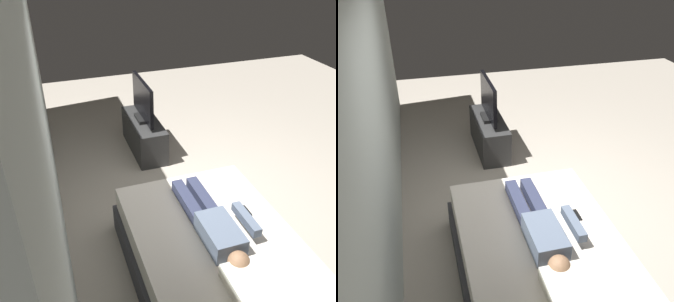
# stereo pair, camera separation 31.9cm
# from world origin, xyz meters

# --- Properties ---
(ground_plane) EXTENTS (10.00, 10.00, 0.00)m
(ground_plane) POSITION_xyz_m (0.00, 0.00, 0.00)
(ground_plane) COLOR #ADA393
(back_wall) EXTENTS (6.40, 0.10, 2.80)m
(back_wall) POSITION_xyz_m (0.40, 1.68, 1.40)
(back_wall) COLOR silver
(back_wall) RESTS_ON ground
(bed) EXTENTS (1.97, 1.45, 0.54)m
(bed) POSITION_xyz_m (-0.92, 0.39, 0.26)
(bed) COLOR #333338
(bed) RESTS_ON ground
(pillow) EXTENTS (0.48, 0.34, 0.12)m
(pillow) POSITION_xyz_m (-1.59, 0.39, 0.60)
(pillow) COLOR silver
(pillow) RESTS_ON bed
(person) EXTENTS (1.26, 0.46, 0.18)m
(person) POSITION_xyz_m (-0.90, 0.38, 0.62)
(person) COLOR slate
(person) RESTS_ON bed
(remote) EXTENTS (0.15, 0.04, 0.02)m
(remote) POSITION_xyz_m (-0.74, -0.03, 0.55)
(remote) COLOR black
(remote) RESTS_ON bed
(tv_stand) EXTENTS (1.10, 0.40, 0.50)m
(tv_stand) POSITION_xyz_m (1.58, 0.33, 0.25)
(tv_stand) COLOR #2D2D2D
(tv_stand) RESTS_ON ground
(tv) EXTENTS (0.88, 0.20, 0.59)m
(tv) POSITION_xyz_m (1.58, 0.33, 0.78)
(tv) COLOR black
(tv) RESTS_ON tv_stand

